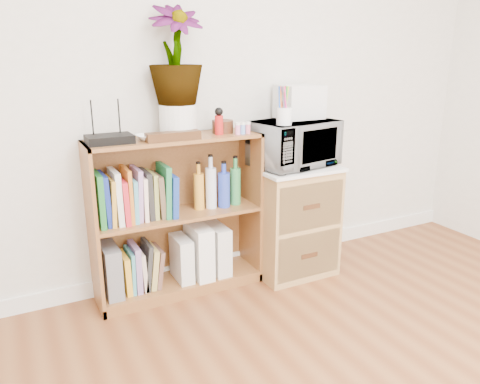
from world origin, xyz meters
TOP-DOWN VIEW (x-y plane):
  - skirting_board at (0.00, 2.24)m, footprint 4.00×0.02m
  - bookshelf at (-0.35, 2.10)m, footprint 1.00×0.30m
  - wicker_unit at (0.40, 2.02)m, footprint 0.50×0.45m
  - microwave at (0.40, 2.02)m, footprint 0.57×0.43m
  - pen_cup at (0.25, 1.91)m, footprint 0.09×0.09m
  - small_appliance at (0.49, 2.10)m, footprint 0.26×0.22m
  - router at (-0.71, 2.08)m, footprint 0.24×0.16m
  - white_bowl at (-0.51, 2.07)m, footprint 0.13×0.13m
  - plant_pot at (-0.32, 2.12)m, footprint 0.21×0.21m
  - potted_plant at (-0.32, 2.12)m, footprint 0.30×0.30m
  - trinket_box at (-0.39, 2.00)m, footprint 0.30×0.07m
  - kokeshi_doll at (-0.09, 2.06)m, footprint 0.05×0.05m
  - wooden_bowl at (-0.04, 2.11)m, footprint 0.13×0.13m
  - paint_jars at (0.04, 2.01)m, footprint 0.11×0.04m
  - file_box at (-0.76, 2.10)m, footprint 0.09×0.24m
  - magazine_holder_left at (-0.34, 2.09)m, footprint 0.09×0.22m
  - magazine_holder_mid at (-0.22, 2.09)m, footprint 0.10×0.26m
  - magazine_holder_right at (-0.10, 2.09)m, footprint 0.10×0.25m
  - cookbooks at (-0.60, 2.10)m, footprint 0.44×0.20m
  - liquor_bottles at (-0.09, 2.10)m, footprint 0.30×0.07m
  - lower_books at (-0.59, 2.10)m, footprint 0.24×0.19m

SIDE VIEW (x-z plane):
  - skirting_board at x=0.00m, z-range 0.00..0.10m
  - lower_books at x=-0.59m, z-range 0.05..0.34m
  - magazine_holder_left at x=-0.34m, z-range 0.07..0.34m
  - file_box at x=-0.76m, z-range 0.07..0.37m
  - magazine_holder_right at x=-0.10m, z-range 0.07..0.38m
  - magazine_holder_mid at x=-0.22m, z-range 0.07..0.40m
  - wicker_unit at x=0.40m, z-range 0.00..0.70m
  - bookshelf at x=-0.35m, z-range 0.00..0.95m
  - cookbooks at x=-0.60m, z-range 0.48..0.79m
  - liquor_bottles at x=-0.09m, z-range 0.49..0.80m
  - microwave at x=0.40m, z-range 0.72..1.00m
  - white_bowl at x=-0.51m, z-range 0.95..0.98m
  - router at x=-0.71m, z-range 0.95..0.99m
  - trinket_box at x=-0.39m, z-range 0.95..1.00m
  - paint_jars at x=0.04m, z-range 0.95..1.01m
  - wooden_bowl at x=-0.04m, z-range 0.95..1.02m
  - kokeshi_doll at x=-0.09m, z-range 0.95..1.06m
  - plant_pot at x=-0.32m, z-range 0.95..1.13m
  - pen_cup at x=0.25m, z-range 1.00..1.10m
  - small_appliance at x=0.49m, z-range 1.00..1.21m
  - potted_plant at x=-0.32m, z-range 1.13..1.66m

